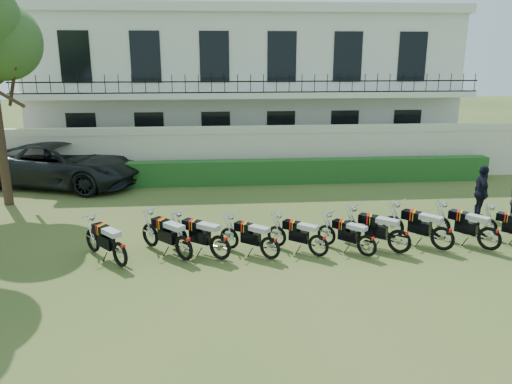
# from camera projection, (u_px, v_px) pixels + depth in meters

# --- Properties ---
(ground) EXTENTS (100.00, 100.00, 0.00)m
(ground) POSITION_uv_depth(u_px,v_px,m) (274.00, 248.00, 13.87)
(ground) COLOR #394F1F
(ground) RESTS_ON ground
(perimeter_wall) EXTENTS (30.00, 0.35, 2.30)m
(perimeter_wall) POSITION_uv_depth(u_px,v_px,m) (252.00, 152.00, 21.24)
(perimeter_wall) COLOR beige
(perimeter_wall) RESTS_ON ground
(hedge) EXTENTS (18.00, 0.60, 1.00)m
(hedge) POSITION_uv_depth(u_px,v_px,m) (277.00, 172.00, 20.73)
(hedge) COLOR #214E1B
(hedge) RESTS_ON ground
(building) EXTENTS (20.40, 9.60, 7.40)m
(building) POSITION_uv_depth(u_px,v_px,m) (243.00, 84.00, 26.29)
(building) COLOR silver
(building) RESTS_ON ground
(motorcycle_0) EXTENTS (1.40, 1.62, 1.12)m
(motorcycle_0) POSITION_uv_depth(u_px,v_px,m) (120.00, 248.00, 12.48)
(motorcycle_0) COLOR black
(motorcycle_0) RESTS_ON ground
(motorcycle_1) EXTENTS (1.51, 1.61, 1.15)m
(motorcycle_1) POSITION_uv_depth(u_px,v_px,m) (184.00, 242.00, 12.85)
(motorcycle_1) COLOR black
(motorcycle_1) RESTS_ON ground
(motorcycle_2) EXTENTS (1.73, 1.34, 1.14)m
(motorcycle_2) POSITION_uv_depth(u_px,v_px,m) (220.00, 241.00, 12.91)
(motorcycle_2) COLOR black
(motorcycle_2) RESTS_ON ground
(motorcycle_3) EXTENTS (1.57, 1.25, 1.05)m
(motorcycle_3) POSITION_uv_depth(u_px,v_px,m) (270.00, 243.00, 12.96)
(motorcycle_3) COLOR black
(motorcycle_3) RESTS_ON ground
(motorcycle_4) EXTENTS (1.53, 1.24, 1.03)m
(motorcycle_4) POSITION_uv_depth(u_px,v_px,m) (319.00, 240.00, 13.13)
(motorcycle_4) COLOR black
(motorcycle_4) RESTS_ON ground
(motorcycle_5) EXTENTS (1.35, 1.40, 1.01)m
(motorcycle_5) POSITION_uv_depth(u_px,v_px,m) (367.00, 241.00, 13.13)
(motorcycle_5) COLOR black
(motorcycle_5) RESTS_ON ground
(motorcycle_6) EXTENTS (1.68, 1.40, 1.14)m
(motorcycle_6) POSITION_uv_depth(u_px,v_px,m) (400.00, 236.00, 13.33)
(motorcycle_6) COLOR black
(motorcycle_6) RESTS_ON ground
(motorcycle_7) EXTENTS (1.55, 1.60, 1.16)m
(motorcycle_7) POSITION_uv_depth(u_px,v_px,m) (443.00, 233.00, 13.52)
(motorcycle_7) COLOR black
(motorcycle_7) RESTS_ON ground
(motorcycle_8) EXTENTS (1.40, 1.67, 1.13)m
(motorcycle_8) POSITION_uv_depth(u_px,v_px,m) (490.00, 233.00, 13.52)
(motorcycle_8) COLOR black
(motorcycle_8) RESTS_ON ground
(suv) EXTENTS (7.03, 4.85, 1.79)m
(suv) POSITION_uv_depth(u_px,v_px,m) (62.00, 164.00, 20.23)
(suv) COLOR black
(suv) RESTS_ON ground
(officer_5) EXTENTS (0.63, 1.11, 1.78)m
(officer_5) POSITION_uv_depth(u_px,v_px,m) (481.00, 193.00, 16.09)
(officer_5) COLOR black
(officer_5) RESTS_ON ground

